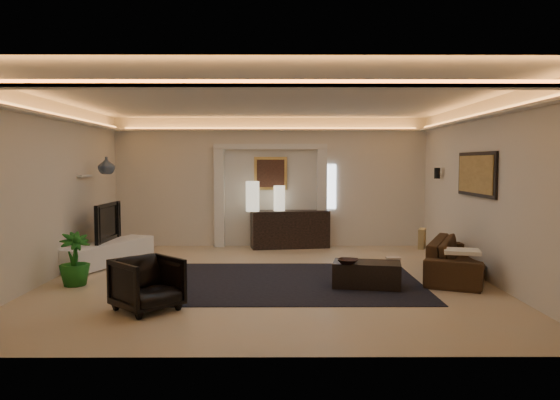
{
  "coord_description": "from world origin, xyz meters",
  "views": [
    {
      "loc": [
        0.16,
        -8.6,
        1.89
      ],
      "look_at": [
        0.2,
        0.6,
        1.25
      ],
      "focal_mm": 34.38,
      "sensor_mm": 36.0,
      "label": 1
    }
  ],
  "objects_px": {
    "console": "(290,230)",
    "sofa": "(459,258)",
    "armchair": "(147,284)",
    "coffee_table": "(367,274)"
  },
  "relations": [
    {
      "from": "coffee_table",
      "to": "armchair",
      "type": "relative_size",
      "value": 1.34
    },
    {
      "from": "sofa",
      "to": "coffee_table",
      "type": "distance_m",
      "value": 1.79
    },
    {
      "from": "coffee_table",
      "to": "armchair",
      "type": "distance_m",
      "value": 3.27
    },
    {
      "from": "console",
      "to": "coffee_table",
      "type": "relative_size",
      "value": 1.7
    },
    {
      "from": "sofa",
      "to": "armchair",
      "type": "bearing_deg",
      "value": 136.45
    },
    {
      "from": "sofa",
      "to": "armchair",
      "type": "distance_m",
      "value": 5.05
    },
    {
      "from": "console",
      "to": "sofa",
      "type": "height_order",
      "value": "console"
    },
    {
      "from": "console",
      "to": "coffee_table",
      "type": "xyz_separation_m",
      "value": [
        1.08,
        -3.84,
        -0.2
      ]
    },
    {
      "from": "console",
      "to": "armchair",
      "type": "bearing_deg",
      "value": -120.41
    },
    {
      "from": "console",
      "to": "coffee_table",
      "type": "bearing_deg",
      "value": -83.82
    }
  ]
}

